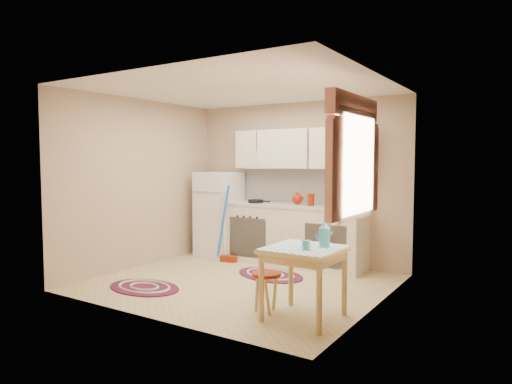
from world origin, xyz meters
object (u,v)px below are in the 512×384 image
fridge (219,214)px  table (304,283)px  base_cabinets (292,236)px  stool (266,292)px

fridge → table: (2.59, -2.03, -0.34)m
fridge → base_cabinets: size_ratio=0.62×
fridge → base_cabinets: bearing=2.1°
fridge → stool: size_ratio=3.33×
base_cabinets → stool: 2.26m
table → stool: size_ratio=1.71×
base_cabinets → stool: size_ratio=5.36×
stool → base_cabinets: bearing=111.0°
table → stool: 0.45m
base_cabinets → fridge: bearing=-177.9°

